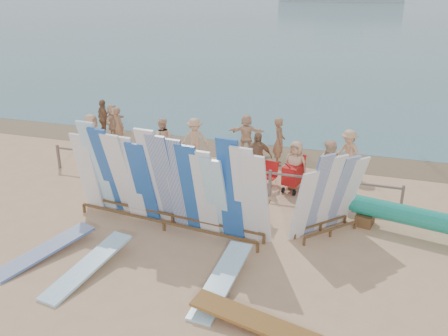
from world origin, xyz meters
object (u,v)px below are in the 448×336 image
(flat_board_a, at_px, (89,273))
(beachgoer_7, at_px, (279,142))
(beachgoer_2, at_px, (162,139))
(beachgoer_3, at_px, (195,139))
(stroller, at_px, (293,177))
(beachgoer_8, at_px, (329,169))
(flat_board_c, at_px, (255,327))
(beachgoer_0, at_px, (92,138))
(flat_board_b, at_px, (222,287))
(beachgoer_extra_1, at_px, (104,119))
(vendor_table, at_px, (254,211))
(beach_chair_right, at_px, (269,178))
(beach_chair_left, at_px, (239,178))
(beachgoer_11, at_px, (113,121))
(beachgoer_1, at_px, (119,127))
(beachgoer_9, at_px, (348,152))
(main_surfboard_rack, at_px, (167,184))
(outrigger_canoe, at_px, (428,221))
(beachgoer_6, at_px, (295,165))
(beachgoer_5, at_px, (246,133))
(flat_board_e, at_px, (46,256))
(side_surfboard_rack, at_px, (328,197))
(beachgoer_4, at_px, (257,158))

(flat_board_a, height_order, beachgoer_7, beachgoer_7)
(beachgoer_2, xyz_separation_m, beachgoer_3, (1.18, 0.40, 0.00))
(stroller, height_order, beachgoer_8, beachgoer_8)
(flat_board_c, xyz_separation_m, beachgoer_0, (-8.30, 7.27, 0.94))
(flat_board_b, height_order, beachgoer_extra_1, beachgoer_extra_1)
(vendor_table, relative_size, beach_chair_right, 1.38)
(flat_board_b, distance_m, beach_chair_left, 5.90)
(beachgoer_11, xyz_separation_m, beachgoer_1, (0.75, -0.79, 0.05))
(beachgoer_9, height_order, beachgoer_7, beachgoer_7)
(vendor_table, height_order, beachgoer_2, beachgoer_2)
(stroller, bearing_deg, flat_board_a, -106.86)
(beachgoer_9, bearing_deg, vendor_table, -76.78)
(beachgoer_extra_1, height_order, beachgoer_7, beachgoer_7)
(vendor_table, xyz_separation_m, beachgoer_3, (-3.51, 4.29, 0.49))
(main_surfboard_rack, distance_m, stroller, 4.70)
(beach_chair_left, bearing_deg, beach_chair_right, 20.95)
(outrigger_canoe, distance_m, beach_chair_right, 5.41)
(flat_board_b, bearing_deg, beach_chair_right, 96.41)
(flat_board_c, xyz_separation_m, stroller, (-0.51, 6.92, 0.47))
(beachgoer_extra_1, bearing_deg, beachgoer_11, -141.76)
(main_surfboard_rack, bearing_deg, beach_chair_right, 68.88)
(flat_board_b, relative_size, beachgoer_6, 1.62)
(beachgoer_2, height_order, beachgoer_5, beachgoer_2)
(flat_board_e, relative_size, beachgoer_9, 1.63)
(outrigger_canoe, bearing_deg, flat_board_e, -144.71)
(vendor_table, height_order, beachgoer_0, beachgoer_0)
(beach_chair_right, height_order, stroller, stroller)
(outrigger_canoe, bearing_deg, vendor_table, -161.62)
(main_surfboard_rack, xyz_separation_m, beach_chair_left, (1.04, 3.52, -1.08))
(flat_board_b, distance_m, beachgoer_0, 9.59)
(main_surfboard_rack, bearing_deg, flat_board_b, -37.68)
(side_surfboard_rack, relative_size, beach_chair_left, 2.93)
(flat_board_e, relative_size, beachgoer_7, 1.47)
(beachgoer_4, relative_size, beachgoer_5, 1.15)
(beach_chair_left, xyz_separation_m, beachgoer_2, (-3.51, 1.42, 0.60))
(beachgoer_4, distance_m, beachgoer_1, 6.85)
(flat_board_c, xyz_separation_m, beachgoer_3, (-4.67, 8.64, 0.84))
(beachgoer_11, relative_size, beachgoer_5, 0.98)
(beachgoer_2, bearing_deg, beachgoer_7, 178.85)
(beachgoer_4, relative_size, beachgoer_0, 0.96)
(beachgoer_9, bearing_deg, flat_board_c, -57.94)
(beachgoer_5, xyz_separation_m, beachgoer_0, (-5.26, -2.93, 0.15))
(beachgoer_5, bearing_deg, stroller, 119.54)
(beachgoer_6, xyz_separation_m, beachgoer_9, (1.55, 1.90, -0.01))
(flat_board_a, height_order, stroller, stroller)
(beachgoer_6, height_order, beachgoer_extra_1, beachgoer_extra_1)
(outrigger_canoe, height_order, beachgoer_7, beachgoer_7)
(beachgoer_9, relative_size, beachgoer_11, 1.08)
(flat_board_a, distance_m, beach_chair_right, 7.18)
(beach_chair_left, relative_size, beachgoer_0, 0.45)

